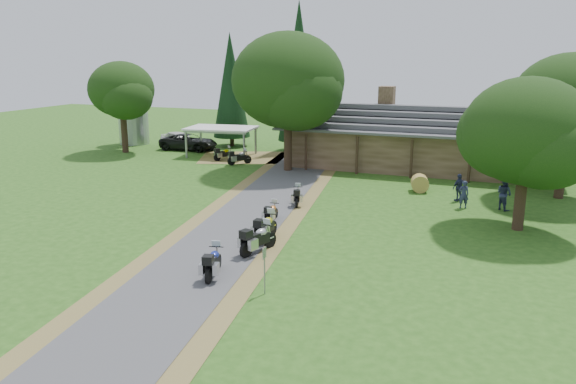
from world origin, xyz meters
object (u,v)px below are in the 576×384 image
at_px(car_dark_suv, 189,138).
at_px(motorcycle_row_a, 213,261).
at_px(motorcycle_row_b, 258,237).
at_px(motorcycle_row_d, 272,212).
at_px(carport, 222,142).
at_px(lodge, 421,136).
at_px(motorcycle_carport_a, 224,153).
at_px(hay_bale, 420,183).
at_px(motorcycle_row_c, 266,226).
at_px(motorcycle_row_e, 297,195).
at_px(silo, 133,114).
at_px(motorcycle_carport_b, 240,157).
at_px(car_white_sedan, 179,137).

bearing_deg(car_dark_suv, motorcycle_row_a, -150.95).
xyz_separation_m(motorcycle_row_b, motorcycle_row_d, (-1.24, 4.62, -0.15)).
bearing_deg(carport, car_dark_suv, 151.53).
xyz_separation_m(lodge, motorcycle_row_a, (-4.65, -25.88, -1.79)).
bearing_deg(lodge, car_dark_suv, 178.56).
relative_size(car_dark_suv, motorcycle_row_d, 3.53).
distance_m(motorcycle_carport_a, hay_bale, 17.84).
height_order(lodge, motorcycle_row_c, lodge).
height_order(carport, motorcycle_row_a, carport).
bearing_deg(lodge, motorcycle_row_e, -110.07).
xyz_separation_m(carport, motorcycle_row_c, (12.53, -19.73, -0.56)).
bearing_deg(motorcycle_row_b, motorcycle_row_c, 28.50).
relative_size(carport, motorcycle_row_c, 2.84).
height_order(silo, carport, silo).
relative_size(car_dark_suv, motorcycle_row_b, 2.78).
xyz_separation_m(motorcycle_row_b, motorcycle_carport_b, (-9.73, 18.49, -0.08)).
relative_size(silo, car_white_sedan, 1.04).
height_order(lodge, motorcycle_carport_a, lodge).
height_order(motorcycle_row_b, motorcycle_row_d, motorcycle_row_b).
distance_m(motorcycle_carport_a, motorcycle_carport_b, 2.37).
height_order(lodge, silo, silo).
xyz_separation_m(carport, car_white_sedan, (-6.03, 2.81, -0.32)).
xyz_separation_m(lodge, car_white_sedan, (-22.99, 1.65, -1.51)).
bearing_deg(motorcycle_row_b, silo, 61.36).
relative_size(silo, motorcycle_row_d, 3.55).
relative_size(silo, motorcycle_carport_a, 3.37).
relative_size(car_white_sedan, motorcycle_carport_b, 3.02).
relative_size(car_white_sedan, car_dark_suv, 0.97).
bearing_deg(car_white_sedan, carport, -90.82).
bearing_deg(motorcycle_row_a, motorcycle_row_d, -8.98).
bearing_deg(motorcycle_row_e, hay_bale, -63.95).
bearing_deg(car_white_sedan, motorcycle_row_e, -107.62).
relative_size(silo, motorcycle_row_b, 2.79).
height_order(lodge, motorcycle_row_d, lodge).
relative_size(silo, motorcycle_carport_b, 3.14).
distance_m(carport, motorcycle_row_e, 17.61).
height_order(motorcycle_carport_a, hay_bale, motorcycle_carport_a).
relative_size(motorcycle_row_a, motorcycle_carport_a, 1.10).
height_order(car_white_sedan, motorcycle_row_b, car_white_sedan).
bearing_deg(motorcycle_row_d, motorcycle_row_e, -5.72).
relative_size(carport, car_dark_suv, 0.99).
bearing_deg(motorcycle_row_e, lodge, -36.41).
xyz_separation_m(carport, motorcycle_row_d, (11.67, -16.91, -0.69)).
relative_size(motorcycle_row_b, motorcycle_carport_b, 1.13).
relative_size(lodge, motorcycle_carport_a, 12.25).
xyz_separation_m(motorcycle_row_a, hay_bale, (5.83, 17.45, -0.10)).
bearing_deg(carport, car_white_sedan, 148.07).
bearing_deg(carport, motorcycle_row_d, -62.31).
xyz_separation_m(car_dark_suv, motorcycle_row_d, (15.96, -18.61, -0.55)).
relative_size(motorcycle_row_c, motorcycle_carport_b, 1.09).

